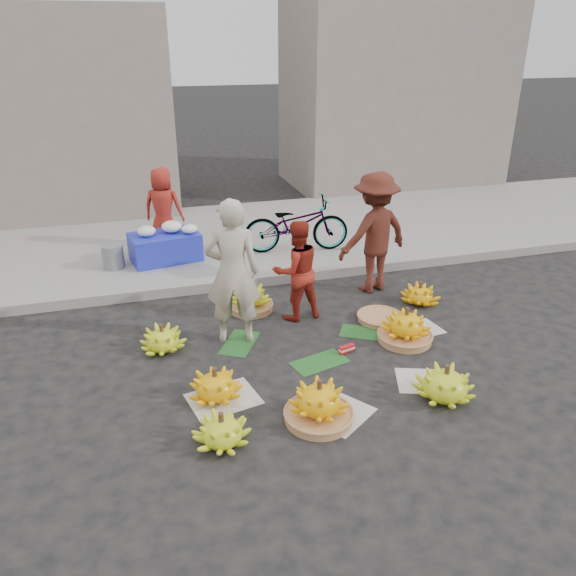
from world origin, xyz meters
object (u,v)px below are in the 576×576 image
object	(u,v)px
banana_bunch_0	(215,385)
flower_table	(165,245)
banana_bunch_4	(406,327)
vendor_cream	(232,272)
bicycle	(296,224)

from	to	relation	value
banana_bunch_0	flower_table	bearing A→B (deg)	92.29
banana_bunch_4	flower_table	xyz separation A→B (m)	(-2.60, 3.32, 0.18)
vendor_cream	bicycle	xyz separation A→B (m)	(1.56, 2.52, -0.32)
banana_bunch_4	bicycle	distance (m)	3.20
vendor_cream	bicycle	bearing A→B (deg)	-110.07
vendor_cream	flower_table	distance (m)	2.80
banana_bunch_4	bicycle	size ratio (longest dim) A/B	0.39
banana_bunch_4	vendor_cream	distance (m)	2.22
flower_table	bicycle	size ratio (longest dim) A/B	0.67
flower_table	bicycle	distance (m)	2.17
bicycle	banana_bunch_0	bearing A→B (deg)	159.00
vendor_cream	flower_table	size ratio (longest dim) A/B	1.54
banana_bunch_0	banana_bunch_4	xyz separation A→B (m)	(2.45, 0.54, 0.04)
banana_bunch_0	banana_bunch_4	bearing A→B (deg)	12.42
banana_bunch_0	banana_bunch_4	distance (m)	2.51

